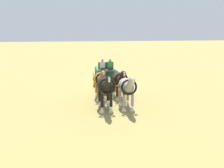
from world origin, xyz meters
The scene contains 7 objects.
ground_plane centered at (0.00, 0.00, 0.00)m, with size 220.00×220.00×0.00m, color #9E8C4C.
show_wagon centered at (0.18, -0.01, 1.16)m, with size 5.54×1.84×2.63m.
draft_horse_rear_near centered at (3.65, 0.44, 1.34)m, with size 3.24×1.03×2.20m.
draft_horse_rear_off centered at (3.58, -0.85, 1.36)m, with size 3.02×0.98×2.24m.
draft_horse_lead_near centered at (6.24, 0.30, 1.35)m, with size 3.00×1.05×2.22m.
draft_horse_lead_off centered at (6.16, -1.00, 1.43)m, with size 3.06×1.08×2.31m.
sponsor_banner centered at (-3.53, 1.62, 0.55)m, with size 3.20×0.06×1.10m, color #1959B2.
Camera 1 is at (21.39, -3.72, 4.65)m, focal length 42.31 mm.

